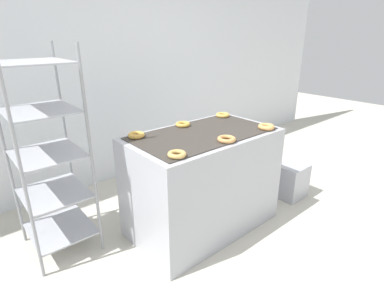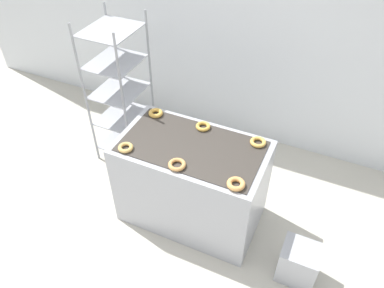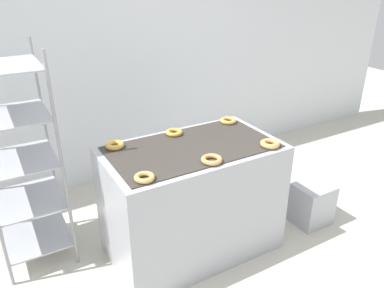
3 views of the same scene
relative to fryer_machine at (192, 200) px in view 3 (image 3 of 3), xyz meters
The scene contains 10 objects.
wall_back 1.76m from the fryer_machine, 90.01° to the left, with size 8.00×0.05×2.80m.
fryer_machine is the anchor object (origin of this frame).
baking_rack_cart 1.32m from the fryer_machine, 153.15° to the left, with size 0.50×0.58×1.68m.
glaze_bin 1.18m from the fryer_machine, 12.18° to the right, with size 0.32×0.28×0.38m.
donut_near_left 0.75m from the fryer_machine, 151.14° to the right, with size 0.13×0.13×0.03m, color tan.
donut_near_center 0.56m from the fryer_machine, 91.42° to the right, with size 0.15×0.15×0.03m, color tan.
donut_near_right 0.76m from the fryer_machine, 29.42° to the right, with size 0.15×0.15×0.04m, color tan.
donut_far_left 0.75m from the fryer_machine, 152.28° to the left, with size 0.14×0.14×0.04m, color gold.
donut_far_center 0.55m from the fryer_machine, 92.39° to the left, with size 0.14×0.14×0.03m, color gold.
donut_far_right 0.75m from the fryer_machine, 27.43° to the left, with size 0.14×0.14×0.03m, color gold.
Camera 3 is at (-1.25, -1.55, 2.11)m, focal length 35.00 mm.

